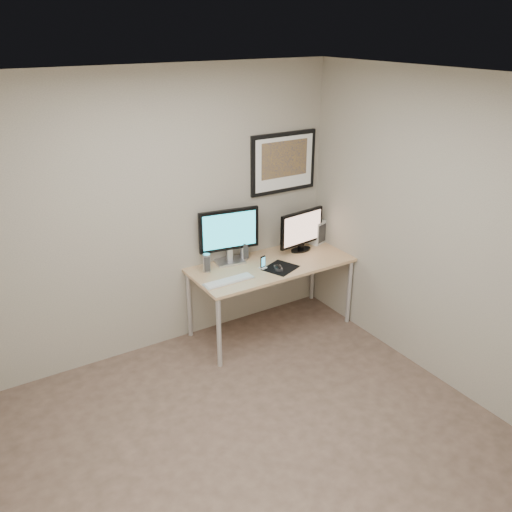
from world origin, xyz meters
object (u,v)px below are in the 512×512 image
object	(u,v)px
fan_unit	(317,232)
keyboard	(229,281)
phone_dock	(263,262)
monitor_tv	(302,230)
speaker_left	(207,263)
desk	(271,270)
monitor_large	(229,234)
framed_art	(284,163)
speaker_right	(244,250)

from	to	relation	value
fan_unit	keyboard	bearing A→B (deg)	174.95
phone_dock	monitor_tv	bearing A→B (deg)	1.04
phone_dock	fan_unit	size ratio (longest dim) A/B	0.53
monitor_tv	speaker_left	size ratio (longest dim) A/B	3.08
desk	phone_dock	size ratio (longest dim) A/B	12.25
phone_dock	keyboard	distance (m)	0.43
monitor_large	monitor_tv	distance (m)	0.79
monitor_large	fan_unit	size ratio (longest dim) A/B	2.42
framed_art	monitor_tv	distance (m)	0.70
desk	speaker_right	xyz separation A→B (m)	(-0.17, 0.24, 0.16)
monitor_large	speaker_right	bearing A→B (deg)	8.16
monitor_large	monitor_tv	bearing A→B (deg)	-0.53
speaker_right	fan_unit	size ratio (longest dim) A/B	0.80
speaker_right	phone_dock	bearing A→B (deg)	-83.74
desk	fan_unit	xyz separation A→B (m)	(0.71, 0.20, 0.19)
phone_dock	fan_unit	distance (m)	0.88
monitor_tv	speaker_left	bearing A→B (deg)	169.54
speaker_left	keyboard	world-z (taller)	speaker_left
desk	framed_art	world-z (taller)	framed_art
monitor_large	fan_unit	bearing A→B (deg)	6.44
monitor_tv	speaker_right	size ratio (longest dim) A/B	2.78
phone_dock	keyboard	bearing A→B (deg)	174.80
framed_art	speaker_left	world-z (taller)	framed_art
speaker_right	keyboard	xyz separation A→B (m)	(-0.38, -0.37, -0.09)
phone_dock	speaker_left	bearing A→B (deg)	140.17
framed_art	phone_dock	xyz separation A→B (m)	(-0.48, -0.38, -0.83)
monitor_large	speaker_left	size ratio (longest dim) A/B	3.36
speaker_right	fan_unit	bearing A→B (deg)	-4.30
monitor_large	speaker_right	distance (m)	0.26
keyboard	fan_unit	bearing A→B (deg)	13.55
desk	monitor_tv	bearing A→B (deg)	14.35
phone_dock	keyboard	xyz separation A→B (m)	(-0.42, -0.07, -0.06)
speaker_left	speaker_right	xyz separation A→B (m)	(0.45, 0.07, 0.01)
framed_art	monitor_large	world-z (taller)	framed_art
monitor_tv	framed_art	bearing A→B (deg)	104.88
framed_art	speaker_right	bearing A→B (deg)	-170.03
framed_art	phone_dock	distance (m)	1.03
desk	speaker_right	world-z (taller)	speaker_right
framed_art	desk	bearing A→B (deg)	-136.54
framed_art	speaker_right	world-z (taller)	framed_art
speaker_left	phone_dock	bearing A→B (deg)	-5.89
speaker_left	fan_unit	distance (m)	1.33
fan_unit	phone_dock	bearing A→B (deg)	177.08
desk	speaker_left	distance (m)	0.66
desk	monitor_tv	world-z (taller)	monitor_tv
framed_art	speaker_left	size ratio (longest dim) A/B	4.22
desk	fan_unit	distance (m)	0.76
framed_art	keyboard	distance (m)	1.34
framed_art	speaker_left	bearing A→B (deg)	-170.60
framed_art	fan_unit	distance (m)	0.86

